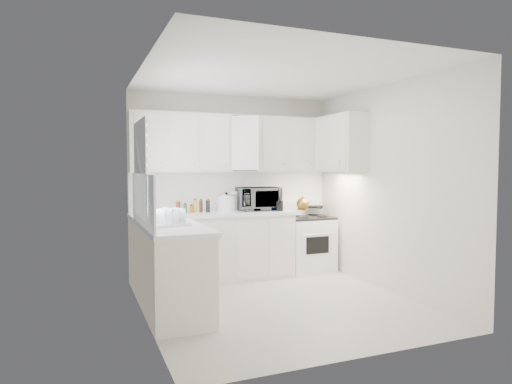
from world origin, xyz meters
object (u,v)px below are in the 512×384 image
utensil_crock (280,199)px  rice_cooker (226,202)px  tea_kettle (303,203)px  stove (308,236)px  dish_rack (169,216)px  microwave (258,196)px

utensil_crock → rice_cooker: bearing=158.3°
rice_cooker → tea_kettle: bearing=-19.4°
stove → tea_kettle: tea_kettle is taller
stove → dish_rack: bearing=-152.6°
tea_kettle → stove: bearing=55.2°
rice_cooker → utensil_crock: bearing=-28.1°
stove → utensil_crock: utensil_crock is taller
dish_rack → tea_kettle: bearing=8.2°
tea_kettle → rice_cooker: (-1.08, 0.25, 0.04)m
stove → microwave: microwave is taller
stove → utensil_crock: (-0.56, -0.19, 0.59)m
utensil_crock → dish_rack: utensil_crock is taller
microwave → utensil_crock: microwave is taller
stove → rice_cooker: size_ratio=3.99×
utensil_crock → tea_kettle: bearing=4.4°
utensil_crock → microwave: bearing=136.3°
microwave → stove: bearing=1.1°
tea_kettle → dish_rack: 2.38m
stove → rice_cooker: 1.38m
stove → rice_cooker: (-1.26, 0.09, 0.55)m
stove → dish_rack: size_ratio=2.76×
microwave → rice_cooker: size_ratio=2.23×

